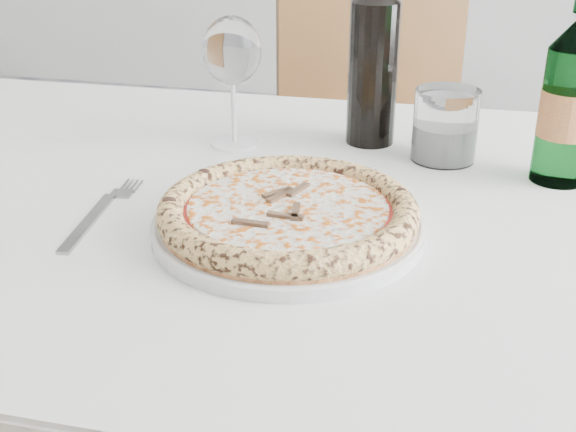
# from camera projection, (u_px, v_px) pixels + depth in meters

# --- Properties ---
(dining_table) EXTENTS (1.53, 0.92, 0.76)m
(dining_table) POSITION_uv_depth(u_px,v_px,m) (307.00, 257.00, 0.93)
(dining_table) COLOR brown
(dining_table) RESTS_ON floor
(chair_far) EXTENTS (0.59, 0.59, 0.93)m
(chair_far) POSITION_uv_depth(u_px,v_px,m) (380.00, 153.00, 1.69)
(chair_far) COLOR brown
(chair_far) RESTS_ON floor
(plate) EXTENTS (0.30, 0.30, 0.02)m
(plate) POSITION_uv_depth(u_px,v_px,m) (288.00, 225.00, 0.80)
(plate) COLOR silver
(plate) RESTS_ON dining_table
(pizza) EXTENTS (0.29, 0.29, 0.03)m
(pizza) POSITION_uv_depth(u_px,v_px,m) (288.00, 211.00, 0.80)
(pizza) COLOR #F09C57
(pizza) RESTS_ON plate
(fork) EXTENTS (0.04, 0.22, 0.00)m
(fork) POSITION_uv_depth(u_px,v_px,m) (99.00, 213.00, 0.85)
(fork) COLOR gray
(fork) RESTS_ON dining_table
(wine_glass) EXTENTS (0.08, 0.08, 0.19)m
(wine_glass) POSITION_uv_depth(u_px,v_px,m) (232.00, 54.00, 1.02)
(wine_glass) COLOR white
(wine_glass) RESTS_ON dining_table
(tumbler) EXTENTS (0.09, 0.09, 0.10)m
(tumbler) POSITION_uv_depth(u_px,v_px,m) (445.00, 130.00, 1.00)
(tumbler) COLOR silver
(tumbler) RESTS_ON dining_table
(beer_bottle) EXTENTS (0.07, 0.07, 0.27)m
(beer_bottle) POSITION_uv_depth(u_px,v_px,m) (569.00, 101.00, 0.90)
(beer_bottle) COLOR #39834C
(beer_bottle) RESTS_ON dining_table
(wine_bottle) EXTENTS (0.07, 0.07, 0.29)m
(wine_bottle) POSITION_uv_depth(u_px,v_px,m) (373.00, 59.00, 1.03)
(wine_bottle) COLOR black
(wine_bottle) RESTS_ON dining_table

